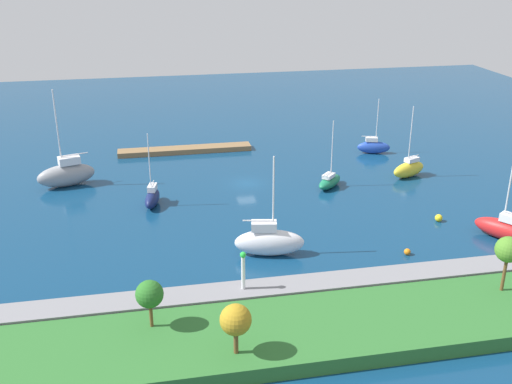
% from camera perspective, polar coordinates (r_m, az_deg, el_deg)
% --- Properties ---
extents(water, '(160.00, 160.00, 0.00)m').
position_cam_1_polar(water, '(82.68, -0.93, 0.82)').
color(water, navy).
rests_on(water, ground).
extents(pier_dock, '(21.16, 2.65, 0.81)m').
position_cam_1_polar(pier_dock, '(96.32, -6.81, 4.03)').
color(pier_dock, olive).
rests_on(pier_dock, ground).
extents(breakwater, '(71.03, 3.06, 1.52)m').
position_cam_1_polar(breakwater, '(56.17, 4.51, -9.29)').
color(breakwater, gray).
rests_on(breakwater, ground).
extents(shoreline_park, '(60.36, 9.48, 1.35)m').
position_cam_1_polar(shoreline_park, '(51.11, 6.43, -12.99)').
color(shoreline_park, '#2D6B2D').
rests_on(shoreline_park, ground).
extents(harbor_beacon, '(0.56, 0.56, 3.73)m').
position_cam_1_polar(harbor_beacon, '(53.62, -1.24, -7.26)').
color(harbor_beacon, silver).
rests_on(harbor_beacon, breakwater).
extents(park_tree_midwest, '(2.35, 2.35, 5.30)m').
position_cam_1_polar(park_tree_midwest, '(57.33, 23.01, -5.14)').
color(park_tree_midwest, brown).
rests_on(park_tree_midwest, shoreline_park).
extents(park_tree_center, '(2.43, 2.43, 4.19)m').
position_cam_1_polar(park_tree_center, '(45.58, -1.96, -12.16)').
color(park_tree_center, brown).
rests_on(park_tree_center, shoreline_park).
extents(park_tree_mideast, '(2.28, 2.28, 4.18)m').
position_cam_1_polar(park_tree_mideast, '(49.19, -10.16, -9.63)').
color(park_tree_mideast, brown).
rests_on(park_tree_mideast, shoreline_park).
extents(sailboat_gray_mid_basin, '(8.18, 4.89, 13.41)m').
position_cam_1_polar(sailboat_gray_mid_basin, '(85.31, -17.69, 1.66)').
color(sailboat_gray_mid_basin, gray).
rests_on(sailboat_gray_mid_basin, water).
extents(sailboat_blue_west_end, '(5.36, 2.78, 8.83)m').
position_cam_1_polar(sailboat_blue_west_end, '(96.72, 11.18, 4.28)').
color(sailboat_blue_west_end, '#2347B2').
rests_on(sailboat_blue_west_end, water).
extents(sailboat_navy_by_breakwater, '(2.67, 5.33, 9.53)m').
position_cam_1_polar(sailboat_navy_by_breakwater, '(76.28, -9.90, -0.52)').
color(sailboat_navy_by_breakwater, '#141E4C').
rests_on(sailboat_navy_by_breakwater, water).
extents(sailboat_white_lone_south, '(7.63, 3.52, 11.02)m').
position_cam_1_polar(sailboat_white_lone_south, '(62.84, 1.26, -4.73)').
color(sailboat_white_lone_south, white).
rests_on(sailboat_white_lone_south, water).
extents(sailboat_yellow_near_pier, '(5.94, 3.88, 10.34)m').
position_cam_1_polar(sailboat_yellow_near_pier, '(87.50, 14.42, 2.17)').
color(sailboat_yellow_near_pier, yellow).
rests_on(sailboat_yellow_near_pier, water).
extents(sailboat_green_east_end, '(5.01, 5.11, 9.28)m').
position_cam_1_polar(sailboat_green_east_end, '(81.68, 7.06, 1.03)').
color(sailboat_green_east_end, '#19724C').
rests_on(sailboat_green_east_end, water).
extents(sailboat_red_far_north, '(5.88, 7.01, 10.70)m').
position_cam_1_polar(sailboat_red_far_north, '(71.89, 22.80, -3.27)').
color(sailboat_red_far_north, red).
rests_on(sailboat_red_far_north, water).
extents(mooring_buoy_yellow, '(0.89, 0.89, 0.89)m').
position_cam_1_polar(mooring_buoy_yellow, '(74.22, 17.08, -2.39)').
color(mooring_buoy_yellow, yellow).
rests_on(mooring_buoy_yellow, water).
extents(mooring_buoy_orange, '(0.70, 0.70, 0.70)m').
position_cam_1_polar(mooring_buoy_orange, '(65.40, 14.28, -5.57)').
color(mooring_buoy_orange, orange).
rests_on(mooring_buoy_orange, water).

